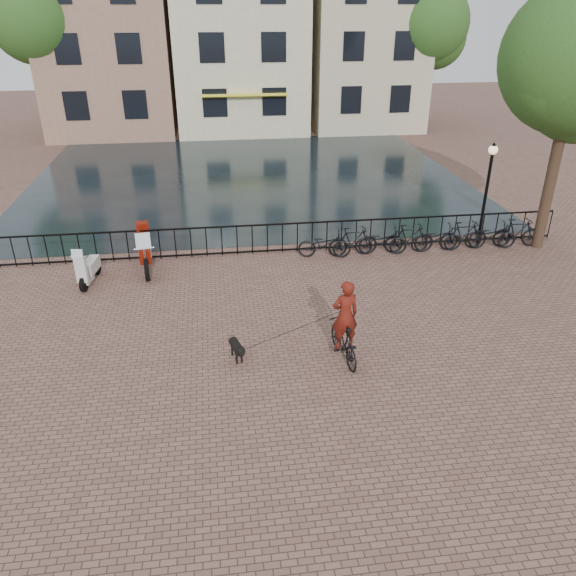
{
  "coord_description": "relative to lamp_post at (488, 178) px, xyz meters",
  "views": [
    {
      "loc": [
        -1.67,
        -9.17,
        7.45
      ],
      "look_at": [
        0.0,
        3.0,
        1.2
      ],
      "focal_mm": 35.0,
      "sensor_mm": 36.0,
      "label": 1
    }
  ],
  "objects": [
    {
      "name": "canal_house_right",
      "position": [
        1.3,
        22.4,
        4.27
      ],
      "size": [
        7.0,
        9.0,
        13.3
      ],
      "color": "#BFB68E",
      "rests_on": "ground"
    },
    {
      "name": "parked_bike_6",
      "position": [
        0.3,
        -0.2,
        -1.93
      ],
      "size": [
        1.78,
        0.83,
        0.9
      ],
      "primitive_type": "imported",
      "rotation": [
        0.0,
        0.0,
        1.43
      ],
      "color": "black",
      "rests_on": "ground"
    },
    {
      "name": "ground",
      "position": [
        -7.2,
        -7.6,
        -2.38
      ],
      "size": [
        100.0,
        100.0,
        0.0
      ],
      "primitive_type": "plane",
      "color": "brown",
      "rests_on": "ground"
    },
    {
      "name": "tree_far_right",
      "position": [
        4.8,
        19.4,
        3.97
      ],
      "size": [
        4.76,
        4.76,
        8.76
      ],
      "color": "black",
      "rests_on": "ground"
    },
    {
      "name": "parked_bike_1",
      "position": [
        -4.45,
        -0.2,
        -1.88
      ],
      "size": [
        1.69,
        0.56,
        1.0
      ],
      "primitive_type": "imported",
      "rotation": [
        0.0,
        0.0,
        1.63
      ],
      "color": "black",
      "rests_on": "ground"
    },
    {
      "name": "canal_house_mid",
      "position": [
        -6.7,
        22.4,
        3.52
      ],
      "size": [
        8.0,
        9.5,
        11.8
      ],
      "color": "#C1BC92",
      "rests_on": "ground"
    },
    {
      "name": "parked_bike_4",
      "position": [
        -1.6,
        -0.2,
        -1.93
      ],
      "size": [
        1.74,
        0.67,
        0.9
      ],
      "primitive_type": "imported",
      "rotation": [
        0.0,
        0.0,
        1.53
      ],
      "color": "black",
      "rests_on": "ground"
    },
    {
      "name": "parked_bike_5",
      "position": [
        -0.65,
        -0.2,
        -1.88
      ],
      "size": [
        1.67,
        0.51,
        1.0
      ],
      "primitive_type": "imported",
      "rotation": [
        0.0,
        0.0,
        1.59
      ],
      "color": "black",
      "rests_on": "ground"
    },
    {
      "name": "parked_bike_0",
      "position": [
        -5.4,
        -0.2,
        -1.93
      ],
      "size": [
        1.79,
        0.87,
        0.9
      ],
      "primitive_type": "imported",
      "rotation": [
        0.0,
        0.0,
        1.41
      ],
      "color": "black",
      "rests_on": "ground"
    },
    {
      "name": "lamp_post",
      "position": [
        0.0,
        0.0,
        0.0
      ],
      "size": [
        0.3,
        0.3,
        3.45
      ],
      "color": "black",
      "rests_on": "ground"
    },
    {
      "name": "motorcycle",
      "position": [
        -11.09,
        -0.33,
        -1.59
      ],
      "size": [
        0.78,
        2.26,
        1.58
      ],
      "rotation": [
        0.0,
        0.0,
        0.11
      ],
      "color": "maroon",
      "rests_on": "ground"
    },
    {
      "name": "canal_water",
      "position": [
        -7.2,
        9.7,
        -2.38
      ],
      "size": [
        20.0,
        20.0,
        0.0
      ],
      "primitive_type": "plane",
      "color": "black",
      "rests_on": "ground"
    },
    {
      "name": "tree_far_left",
      "position": [
        -18.2,
        19.4,
        4.35
      ],
      "size": [
        5.04,
        5.04,
        9.27
      ],
      "color": "black",
      "rests_on": "ground"
    },
    {
      "name": "parked_bike_3",
      "position": [
        -2.55,
        -0.2,
        -1.88
      ],
      "size": [
        1.68,
        0.54,
        1.0
      ],
      "primitive_type": "imported",
      "rotation": [
        0.0,
        0.0,
        1.53
      ],
      "color": "black",
      "rests_on": "ground"
    },
    {
      "name": "parked_bike_7",
      "position": [
        1.25,
        -0.2,
        -1.88
      ],
      "size": [
        1.69,
        0.58,
        1.0
      ],
      "primitive_type": "imported",
      "rotation": [
        0.0,
        0.0,
        1.5
      ],
      "color": "black",
      "rests_on": "ground"
    },
    {
      "name": "dog",
      "position": [
        -8.56,
        -5.73,
        -2.11
      ],
      "size": [
        0.45,
        0.83,
        0.54
      ],
      "rotation": [
        0.0,
        0.0,
        0.26
      ],
      "color": "black",
      "rests_on": "ground"
    },
    {
      "name": "parked_bike_2",
      "position": [
        -3.5,
        -0.2,
        -1.93
      ],
      "size": [
        1.77,
        0.78,
        0.9
      ],
      "primitive_type": "imported",
      "rotation": [
        0.0,
        0.0,
        1.47
      ],
      "color": "black",
      "rests_on": "ground"
    },
    {
      "name": "railing",
      "position": [
        -7.2,
        0.4,
        -1.87
      ],
      "size": [
        20.0,
        0.05,
        1.02
      ],
      "color": "black",
      "rests_on": "ground"
    },
    {
      "name": "cyclist",
      "position": [
        -6.1,
        -6.07,
        -1.48
      ],
      "size": [
        0.8,
        1.78,
        2.37
      ],
      "rotation": [
        0.0,
        0.0,
        3.27
      ],
      "color": "black",
      "rests_on": "ground"
    },
    {
      "name": "canal_house_left",
      "position": [
        -14.7,
        22.4,
        4.02
      ],
      "size": [
        7.5,
        9.0,
        12.8
      ],
      "color": "#8B5F51",
      "rests_on": "ground"
    },
    {
      "name": "scooter",
      "position": [
        -12.65,
        -1.09,
        -1.69
      ],
      "size": [
        0.65,
        1.52,
        1.37
      ],
      "rotation": [
        0.0,
        0.0,
        -0.16
      ],
      "color": "silver",
      "rests_on": "ground"
    }
  ]
}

